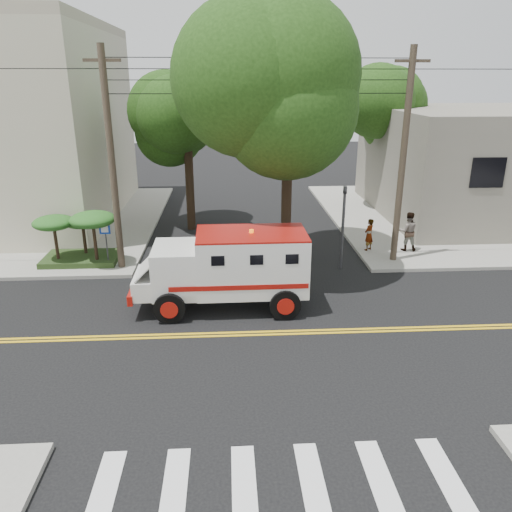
{
  "coord_description": "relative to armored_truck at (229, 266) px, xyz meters",
  "views": [
    {
      "loc": [
        -1.02,
        -14.27,
        7.81
      ],
      "look_at": [
        -0.01,
        2.96,
        1.6
      ],
      "focal_mm": 35.0,
      "sensor_mm": 36.0,
      "label": 1
    }
  ],
  "objects": [
    {
      "name": "accessibility_sign",
      "position": [
        -5.19,
        4.11,
        -0.22
      ],
      "size": [
        0.45,
        0.1,
        2.02
      ],
      "color": "#3F3F42",
      "rests_on": "ground"
    },
    {
      "name": "traffic_signal",
      "position": [
        4.81,
        3.54,
        0.64
      ],
      "size": [
        0.15,
        0.18,
        3.6
      ],
      "color": "#3F3F42",
      "rests_on": "ground"
    },
    {
      "name": "armored_truck",
      "position": [
        0.0,
        0.0,
        0.0
      ],
      "size": [
        6.13,
        2.54,
        2.78
      ],
      "rotation": [
        0.0,
        0.0,
        0.01
      ],
      "color": "silver",
      "rests_on": "ground"
    },
    {
      "name": "building_right",
      "position": [
        16.01,
        11.94,
        1.57
      ],
      "size": [
        14.0,
        12.0,
        6.0
      ],
      "primitive_type": "cube",
      "color": "slate",
      "rests_on": "sidewalk_ne"
    },
    {
      "name": "tree_left",
      "position": [
        -1.67,
        9.72,
        4.15
      ],
      "size": [
        4.48,
        4.2,
        7.7
      ],
      "color": "black",
      "rests_on": "ground"
    },
    {
      "name": "ground",
      "position": [
        1.01,
        -2.06,
        -1.58
      ],
      "size": [
        100.0,
        100.0,
        0.0
      ],
      "primitive_type": "plane",
      "color": "black",
      "rests_on": "ground"
    },
    {
      "name": "utility_pole_right",
      "position": [
        7.31,
        4.14,
        2.92
      ],
      "size": [
        0.28,
        0.28,
        9.0
      ],
      "primitive_type": "cylinder",
      "color": "#382D23",
      "rests_on": "ground"
    },
    {
      "name": "sidewalk_nw",
      "position": [
        -12.49,
        11.44,
        -1.51
      ],
      "size": [
        17.0,
        17.0,
        0.15
      ],
      "primitive_type": "cube",
      "color": "gray",
      "rests_on": "ground"
    },
    {
      "name": "utility_pole_left",
      "position": [
        -4.59,
        3.94,
        2.92
      ],
      "size": [
        0.28,
        0.28,
        9.0
      ],
      "primitive_type": "cylinder",
      "color": "#382D23",
      "rests_on": "ground"
    },
    {
      "name": "pedestrian_b",
      "position": [
        8.32,
        5.34,
        -0.52
      ],
      "size": [
        1.0,
        0.84,
        1.83
      ],
      "primitive_type": "imported",
      "rotation": [
        0.0,
        0.0,
        2.97
      ],
      "color": "gray",
      "rests_on": "sidewalk_ne"
    },
    {
      "name": "palm_planter",
      "position": [
        -6.43,
        4.56,
        0.07
      ],
      "size": [
        3.52,
        2.63,
        2.36
      ],
      "color": "#1E3314",
      "rests_on": "sidewalk_nw"
    },
    {
      "name": "pedestrian_a",
      "position": [
        6.53,
        5.46,
        -0.68
      ],
      "size": [
        0.65,
        0.63,
        1.5
      ],
      "primitive_type": "imported",
      "rotation": [
        0.0,
        0.0,
        3.87
      ],
      "color": "gray",
      "rests_on": "sidewalk_ne"
    },
    {
      "name": "tree_right",
      "position": [
        9.86,
        13.71,
        4.51
      ],
      "size": [
        4.8,
        4.5,
        8.2
      ],
      "color": "black",
      "rests_on": "ground"
    },
    {
      "name": "sidewalk_ne",
      "position": [
        14.51,
        11.44,
        -1.51
      ],
      "size": [
        17.0,
        17.0,
        0.15
      ],
      "primitive_type": "cube",
      "color": "gray",
      "rests_on": "ground"
    },
    {
      "name": "tree_main",
      "position": [
        2.95,
        4.15,
        5.62
      ],
      "size": [
        6.08,
        5.7,
        9.85
      ],
      "color": "black",
      "rests_on": "ground"
    }
  ]
}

